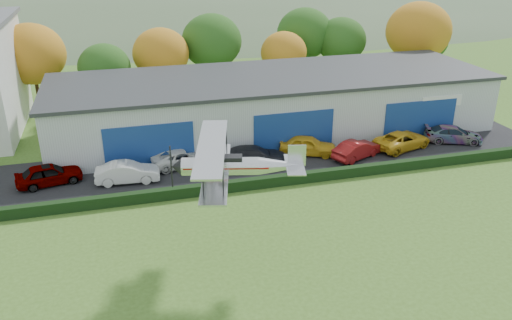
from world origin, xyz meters
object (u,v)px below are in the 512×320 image
object	(u,v)px
car_4	(308,145)
car_7	(453,134)
car_1	(127,172)
car_2	(182,158)
car_5	(357,149)
car_0	(49,174)
biplane	(232,164)
car_3	(254,156)
car_6	(402,140)
hangar	(273,103)

from	to	relation	value
car_4	car_7	bearing A→B (deg)	-68.61
car_1	car_7	bearing A→B (deg)	-84.25
car_2	car_4	world-z (taller)	car_4
car_5	car_0	bearing A→B (deg)	62.23
car_2	car_5	xyz separation A→B (m)	(14.16, -2.29, 0.07)
car_2	biplane	bearing A→B (deg)	172.62
car_5	car_4	bearing A→B (deg)	38.97
biplane	car_5	bearing A→B (deg)	55.39
car_0	biplane	world-z (taller)	biplane
car_3	car_7	size ratio (longest dim) A/B	1.12
car_2	biplane	xyz separation A→B (m)	(0.97, -13.84, 5.22)
car_7	car_1	bearing A→B (deg)	112.69
car_0	car_7	size ratio (longest dim) A/B	0.94
car_0	car_2	xyz separation A→B (m)	(9.99, 0.75, -0.12)
car_5	biplane	distance (m)	18.27
car_7	car_2	bearing A→B (deg)	108.40
car_4	car_5	world-z (taller)	car_4
car_3	car_6	world-z (taller)	car_3
car_1	car_3	xyz separation A→B (m)	(9.87, 0.31, 0.05)
car_1	car_5	bearing A→B (deg)	-86.77
car_2	car_3	world-z (taller)	car_3
car_2	biplane	distance (m)	14.82
car_3	biplane	distance (m)	14.01
car_1	hangar	bearing A→B (deg)	-54.81
car_0	car_1	world-z (taller)	car_0
car_0	car_3	size ratio (longest dim) A/B	0.83
car_1	car_6	xyz separation A→B (m)	(23.26, 0.53, -0.03)
biplane	car_0	bearing A→B (deg)	144.13
car_4	car_7	size ratio (longest dim) A/B	0.94
car_3	car_1	bearing A→B (deg)	98.37
car_3	biplane	bearing A→B (deg)	166.25
car_5	car_7	distance (m)	9.98
car_2	car_6	xyz separation A→B (m)	(18.89, -1.38, 0.07)
hangar	car_6	xyz separation A→B (m)	(9.36, -7.76, -1.86)
car_4	biplane	world-z (taller)	biplane
car_4	car_1	bearing A→B (deg)	120.33
car_0	car_5	world-z (taller)	car_0
car_0	car_6	world-z (taller)	car_0
car_0	car_5	xyz separation A→B (m)	(24.15, -1.53, -0.05)
car_1	biplane	size ratio (longest dim) A/B	0.57
car_5	car_6	distance (m)	4.82
car_0	car_1	xyz separation A→B (m)	(5.62, -1.15, -0.03)
car_0	car_4	world-z (taller)	car_4
car_3	car_7	world-z (taller)	car_3
car_6	biplane	xyz separation A→B (m)	(-17.92, -12.46, 5.15)
car_2	car_3	size ratio (longest dim) A/B	0.86
car_0	car_2	world-z (taller)	car_0
car_0	car_5	distance (m)	24.20
car_6	car_7	world-z (taller)	car_6
car_2	car_3	distance (m)	5.73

